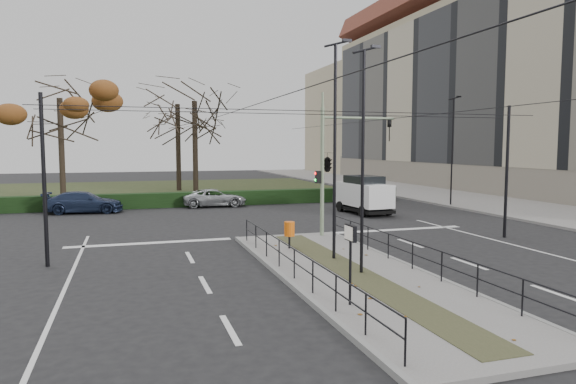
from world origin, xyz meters
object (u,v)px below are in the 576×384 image
at_px(traffic_light, 329,161).
at_px(bare_tree_near, 195,108).
at_px(litter_bin, 289,229).
at_px(parked_car_third, 84,202).
at_px(info_panel, 350,242).
at_px(white_van, 364,194).
at_px(streetlamp_sidewalk, 452,150).
at_px(streetlamp_median_near, 363,159).
at_px(bare_tree_center, 178,111).
at_px(streetlamp_median_far, 335,149).
at_px(parked_car_fourth, 215,198).
at_px(rust_tree, 60,98).

relative_size(traffic_light, bare_tree_near, 0.55).
distance_m(litter_bin, parked_car_third, 17.49).
xyz_separation_m(litter_bin, info_panel, (-0.71, -7.39, 0.86)).
bearing_deg(white_van, info_panel, -116.72).
distance_m(streetlamp_sidewalk, white_van, 8.06).
bearing_deg(white_van, litter_bin, -129.15).
xyz_separation_m(traffic_light, streetlamp_median_near, (-1.61, -6.85, 0.29)).
bearing_deg(streetlamp_median_near, info_panel, -120.59).
bearing_deg(bare_tree_center, parked_car_third, -117.05).
relative_size(litter_bin, white_van, 0.24).
distance_m(streetlamp_sidewalk, bare_tree_near, 21.01).
bearing_deg(streetlamp_median_far, bare_tree_near, 93.37).
bearing_deg(white_van, bare_tree_center, 115.93).
relative_size(traffic_light, parked_car_fourth, 1.32).
height_order(streetlamp_median_near, parked_car_third, streetlamp_median_near).
xyz_separation_m(traffic_light, streetlamp_sidewalk, (12.68, 8.90, 0.44)).
relative_size(streetlamp_sidewalk, parked_car_fourth, 1.71).
bearing_deg(traffic_light, info_panel, -108.87).
bearing_deg(streetlamp_median_near, white_van, 64.12).
xyz_separation_m(parked_car_fourth, bare_tree_near, (-0.25, 8.46, 6.75)).
relative_size(parked_car_third, rust_tree, 0.46).
relative_size(bare_tree_center, bare_tree_near, 1.01).
distance_m(info_panel, streetlamp_median_near, 3.95).
distance_m(parked_car_third, white_van, 17.51).
height_order(litter_bin, bare_tree_near, bare_tree_near).
bearing_deg(streetlamp_sidewalk, traffic_light, -144.92).
xyz_separation_m(parked_car_third, bare_tree_near, (8.14, 9.42, 6.68)).
distance_m(streetlamp_median_near, streetlamp_sidewalk, 21.28).
height_order(streetlamp_median_far, parked_car_third, streetlamp_median_far).
height_order(parked_car_fourth, bare_tree_center, bare_tree_center).
bearing_deg(streetlamp_median_near, parked_car_fourth, 93.83).
xyz_separation_m(traffic_light, parked_car_fourth, (-2.99, 13.72, -2.89)).
height_order(litter_bin, parked_car_third, parked_car_third).
bearing_deg(traffic_light, streetlamp_median_far, -109.52).
distance_m(traffic_light, white_van, 9.28).
height_order(streetlamp_median_far, parked_car_fourth, streetlamp_median_far).
distance_m(traffic_light, litter_bin, 4.40).
bearing_deg(parked_car_third, streetlamp_sidewalk, -94.13).
height_order(traffic_light, bare_tree_center, bare_tree_center).
xyz_separation_m(info_panel, streetlamp_sidewalk, (16.02, 18.68, 2.18)).
bearing_deg(streetlamp_median_near, bare_tree_center, 94.42).
distance_m(parked_car_fourth, white_van, 10.47).
relative_size(info_panel, rust_tree, 0.20).
bearing_deg(bare_tree_near, parked_car_third, -130.84).
distance_m(litter_bin, streetlamp_median_near, 5.41).
bearing_deg(parked_car_fourth, litter_bin, -176.19).
bearing_deg(rust_tree, parked_car_third, -76.46).
bearing_deg(info_panel, parked_car_fourth, 89.15).
relative_size(streetlamp_median_far, parked_car_third, 1.66).
height_order(parked_car_fourth, white_van, white_van).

